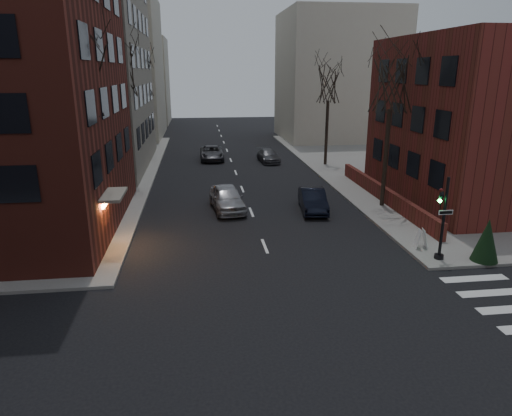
# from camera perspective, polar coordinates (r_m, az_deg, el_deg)

# --- Properties ---
(ground) EXTENTS (160.00, 160.00, 0.00)m
(ground) POSITION_cam_1_polar(r_m,az_deg,el_deg) (13.69, 9.06, -23.45)
(ground) COLOR black
(ground) RESTS_ON ground
(building_left_tan) EXTENTS (18.00, 18.00, 28.00)m
(building_left_tan) POSITION_cam_1_polar(r_m,az_deg,el_deg) (46.34, -26.46, 21.67)
(building_left_tan) COLOR gray
(building_left_tan) RESTS_ON ground
(building_right_brick) EXTENTS (12.00, 14.00, 11.00)m
(building_right_brick) POSITION_cam_1_polar(r_m,az_deg,el_deg) (35.21, 27.33, 9.63)
(building_right_brick) COLOR maroon
(building_right_brick) RESTS_ON ground
(low_wall_right) EXTENTS (0.35, 16.00, 1.00)m
(low_wall_right) POSITION_cam_1_polar(r_m,az_deg,el_deg) (32.60, 15.66, 1.73)
(low_wall_right) COLOR maroon
(low_wall_right) RESTS_ON sidewalk_far_right
(building_distant_la) EXTENTS (14.00, 16.00, 18.00)m
(building_distant_la) POSITION_cam_1_polar(r_m,az_deg,el_deg) (66.00, -18.27, 16.22)
(building_distant_la) COLOR beige
(building_distant_la) RESTS_ON ground
(building_distant_ra) EXTENTS (14.00, 14.00, 16.00)m
(building_distant_ra) POSITION_cam_1_polar(r_m,az_deg,el_deg) (62.68, 10.05, 15.88)
(building_distant_ra) COLOR beige
(building_distant_ra) RESTS_ON ground
(building_distant_lb) EXTENTS (10.00, 12.00, 14.00)m
(building_distant_lb) POSITION_cam_1_polar(r_m,az_deg,el_deg) (82.55, -14.56, 15.09)
(building_distant_lb) COLOR beige
(building_distant_lb) RESTS_ON ground
(traffic_signal) EXTENTS (0.76, 0.44, 4.00)m
(traffic_signal) POSITION_cam_1_polar(r_m,az_deg,el_deg) (23.07, 22.20, -1.84)
(traffic_signal) COLOR black
(traffic_signal) RESTS_ON sidewalk_far_right
(tree_left_a) EXTENTS (4.18, 4.18, 10.26)m
(tree_left_a) POSITION_cam_1_polar(r_m,az_deg,el_deg) (24.59, -21.04, 15.01)
(tree_left_a) COLOR #2D231C
(tree_left_a) RESTS_ON sidewalk_far_left
(tree_left_b) EXTENTS (4.40, 4.40, 10.80)m
(tree_left_b) POSITION_cam_1_polar(r_m,az_deg,el_deg) (36.38, -16.73, 16.35)
(tree_left_b) COLOR #2D231C
(tree_left_b) RESTS_ON sidewalk_far_left
(tree_left_c) EXTENTS (3.96, 3.96, 9.72)m
(tree_left_c) POSITION_cam_1_polar(r_m,az_deg,el_deg) (50.26, -14.12, 15.49)
(tree_left_c) COLOR #2D231C
(tree_left_c) RESTS_ON sidewalk_far_left
(tree_right_a) EXTENTS (3.96, 3.96, 9.72)m
(tree_right_a) POSITION_cam_1_polar(r_m,az_deg,el_deg) (30.45, 16.62, 14.72)
(tree_right_a) COLOR #2D231C
(tree_right_a) RESTS_ON sidewalk_far_right
(tree_right_b) EXTENTS (3.74, 3.74, 9.18)m
(tree_right_b) POSITION_cam_1_polar(r_m,az_deg,el_deg) (43.67, 9.08, 15.06)
(tree_right_b) COLOR #2D231C
(tree_right_b) RESTS_ON sidewalk_far_right
(streetlamp_near) EXTENTS (0.36, 0.36, 6.28)m
(streetlamp_near) POSITION_cam_1_polar(r_m,az_deg,el_deg) (32.65, -16.06, 8.17)
(streetlamp_near) COLOR black
(streetlamp_near) RESTS_ON sidewalk_far_left
(streetlamp_far) EXTENTS (0.36, 0.36, 6.28)m
(streetlamp_far) POSITION_cam_1_polar(r_m,az_deg,el_deg) (52.39, -12.92, 11.44)
(streetlamp_far) COLOR black
(streetlamp_far) RESTS_ON sidewalk_far_left
(parked_sedan) EXTENTS (2.02, 4.53, 1.45)m
(parked_sedan) POSITION_cam_1_polar(r_m,az_deg,el_deg) (29.80, 7.12, 0.99)
(parked_sedan) COLOR black
(parked_sedan) RESTS_ON ground
(car_lane_silver) EXTENTS (2.44, 4.96, 1.63)m
(car_lane_silver) POSITION_cam_1_polar(r_m,az_deg,el_deg) (29.78, -3.65, 1.26)
(car_lane_silver) COLOR #98989D
(car_lane_silver) RESTS_ON ground
(car_lane_gray) EXTENTS (2.08, 4.39, 1.24)m
(car_lane_gray) POSITION_cam_1_polar(r_m,az_deg,el_deg) (45.70, 1.55, 6.53)
(car_lane_gray) COLOR #404045
(car_lane_gray) RESTS_ON ground
(car_lane_far) EXTENTS (2.36, 5.08, 1.41)m
(car_lane_far) POSITION_cam_1_polar(r_m,az_deg,el_deg) (47.02, -5.54, 6.86)
(car_lane_far) COLOR #3D3D42
(car_lane_far) RESTS_ON ground
(sandwich_board) EXTENTS (0.56, 0.69, 0.99)m
(sandwich_board) POSITION_cam_1_polar(r_m,az_deg,el_deg) (24.58, 19.94, -3.60)
(sandwich_board) COLOR white
(sandwich_board) RESTS_ON sidewalk_far_right
(evergreen_shrub) EXTENTS (1.53, 1.53, 2.07)m
(evergreen_shrub) POSITION_cam_1_polar(r_m,az_deg,el_deg) (23.97, 26.88, -3.59)
(evergreen_shrub) COLOR black
(evergreen_shrub) RESTS_ON sidewalk_far_right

